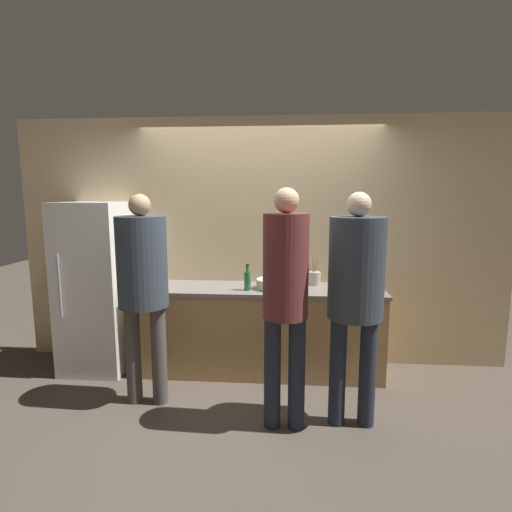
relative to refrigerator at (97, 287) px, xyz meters
The scene contains 12 objects.
ground_plane 1.90m from the refrigerator, 10.73° to the right, with size 14.00×14.00×0.00m, color #4C4238.
wall_back 1.75m from the refrigerator, 11.90° to the left, with size 5.20×0.06×2.60m.
counter 1.72m from the refrigerator, ahead, with size 2.50×0.65×0.88m.
refrigerator is the anchor object (origin of this frame).
person_left 1.04m from the refrigerator, 42.14° to the right, with size 0.42×0.42×1.81m.
person_center 2.18m from the refrigerator, 26.30° to the right, with size 0.34×0.34×1.86m.
person_right 2.64m from the refrigerator, 19.58° to the right, with size 0.42×0.42×1.83m.
fruit_bowl 1.82m from the refrigerator, ahead, with size 0.33×0.33×0.14m.
utensil_crock 2.25m from the refrigerator, ahead, with size 0.13×0.13×0.25m.
bottle_clear 0.56m from the refrigerator, 13.11° to the left, with size 0.05×0.05×0.24m.
bottle_green 1.58m from the refrigerator, ahead, with size 0.06×0.06×0.26m.
cup_black 2.02m from the refrigerator, ahead, with size 0.08×0.08×0.08m.
Camera 1 is at (0.30, -3.56, 1.80)m, focal length 28.00 mm.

